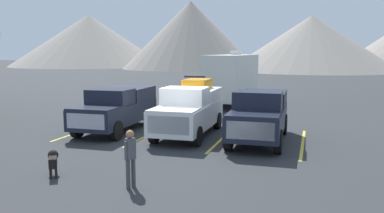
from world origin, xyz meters
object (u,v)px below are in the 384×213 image
pickup_truck_a (117,107)px  person_a (130,155)px  pickup_truck_c (259,114)px  camper_trailer_a (232,77)px  dog (53,159)px  pickup_truck_b (190,108)px

pickup_truck_a → person_a: pickup_truck_a is taller
pickup_truck_c → camper_trailer_a: bearing=107.4°
pickup_truck_a → pickup_truck_c: bearing=-2.4°
camper_trailer_a → person_a: 17.65m
pickup_truck_a → pickup_truck_c: pickup_truck_c is taller
camper_trailer_a → dog: size_ratio=10.13×
pickup_truck_c → dog: pickup_truck_c is taller
pickup_truck_c → pickup_truck_b: bearing=173.2°
pickup_truck_a → dog: pickup_truck_a is taller
camper_trailer_a → pickup_truck_c: bearing=-72.6°
pickup_truck_c → camper_trailer_a: (-3.34, 10.68, 0.85)m
camper_trailer_a → person_a: camper_trailer_a is taller
pickup_truck_a → pickup_truck_b: bearing=1.6°
camper_trailer_a → dog: 17.44m
pickup_truck_b → person_a: 7.33m
pickup_truck_c → dog: 8.52m
pickup_truck_c → person_a: (-2.61, -6.92, -0.21)m
pickup_truck_b → person_a: bearing=-85.5°
pickup_truck_a → dog: bearing=-78.4°
pickup_truck_a → camper_trailer_a: (3.43, 10.40, 0.90)m
pickup_truck_a → pickup_truck_c: 6.78m
person_a → dog: (-2.77, 0.34, -0.45)m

